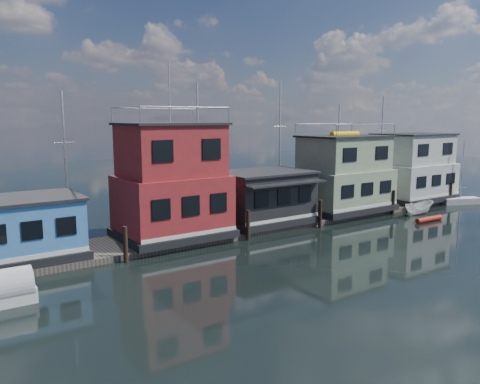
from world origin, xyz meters
TOP-DOWN VIEW (x-y plane):
  - ground at (0.00, 0.00)m, footprint 160.00×160.00m
  - dock at (0.00, 12.00)m, footprint 48.00×5.00m
  - houseboat_blue at (-18.00, 12.00)m, footprint 6.40×4.90m
  - houseboat_red at (-8.50, 12.00)m, footprint 7.40×5.90m
  - houseboat_dark at (-0.50, 11.98)m, footprint 7.40×6.10m
  - houseboat_green at (8.50, 12.00)m, footprint 8.40×5.90m
  - houseboat_white at (18.50, 12.00)m, footprint 8.40×5.90m
  - pilings at (-0.33, 9.20)m, footprint 42.28×0.28m
  - background_masts at (4.76, 18.00)m, footprint 36.40×0.16m
  - day_sailer at (22.00, 8.71)m, footprint 4.20×2.75m
  - motorboat at (13.80, 7.77)m, footprint 3.34×1.60m
  - red_kayak at (12.01, 5.55)m, footprint 3.05×0.53m

SIDE VIEW (x-z plane):
  - ground at x=0.00m, z-range 0.00..0.00m
  - dock at x=0.00m, z-range 0.00..0.40m
  - red_kayak at x=12.01m, z-range 0.00..0.45m
  - day_sailer at x=22.00m, z-range -2.76..3.54m
  - motorboat at x=13.80m, z-range 0.00..1.24m
  - pilings at x=-0.33m, z-range 0.00..2.20m
  - houseboat_blue at x=-18.00m, z-range 0.38..4.04m
  - houseboat_dark at x=-0.50m, z-range 0.39..4.45m
  - houseboat_white at x=18.50m, z-range 0.21..6.87m
  - houseboat_green at x=8.50m, z-range 0.03..7.06m
  - houseboat_red at x=-8.50m, z-range -1.83..10.03m
  - background_masts at x=4.76m, z-range -0.45..11.55m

